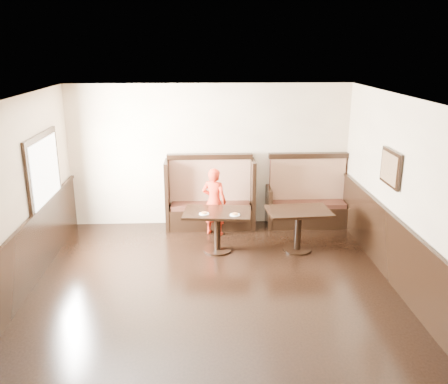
{
  "coord_description": "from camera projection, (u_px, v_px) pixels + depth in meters",
  "views": [
    {
      "loc": [
        -0.14,
        -5.64,
        3.48
      ],
      "look_at": [
        0.23,
        2.35,
        1.0
      ],
      "focal_mm": 38.0,
      "sensor_mm": 36.0,
      "label": 1
    }
  ],
  "objects": [
    {
      "name": "room_shell",
      "position": [
        193.0,
        260.0,
        6.48
      ],
      "size": [
        7.0,
        7.0,
        7.0
      ],
      "color": "beige",
      "rests_on": "ground"
    },
    {
      "name": "ground",
      "position": [
        215.0,
        314.0,
        6.42
      ],
      "size": [
        7.0,
        7.0,
        0.0
      ],
      "primitive_type": "plane",
      "color": "black",
      "rests_on": "ground"
    },
    {
      "name": "pizza_plate_left",
      "position": [
        204.0,
        213.0,
        8.06
      ],
      "size": [
        0.17,
        0.17,
        0.03
      ],
      "color": "white",
      "rests_on": "table_main"
    },
    {
      "name": "child",
      "position": [
        214.0,
        202.0,
        8.96
      ],
      "size": [
        0.56,
        0.46,
        1.31
      ],
      "primitive_type": "imported",
      "rotation": [
        0.0,
        0.0,
        2.78
      ],
      "color": "red",
      "rests_on": "ground"
    },
    {
      "name": "table_main",
      "position": [
        217.0,
        221.0,
        8.24
      ],
      "size": [
        1.22,
        0.84,
        0.73
      ],
      "rotation": [
        0.0,
        0.0,
        -0.11
      ],
      "color": "black",
      "rests_on": "ground"
    },
    {
      "name": "pizza_plate_right",
      "position": [
        235.0,
        214.0,
        8.01
      ],
      "size": [
        0.18,
        0.18,
        0.03
      ],
      "color": "white",
      "rests_on": "table_main"
    },
    {
      "name": "booth_neighbor",
      "position": [
        307.0,
        202.0,
        9.51
      ],
      "size": [
        1.65,
        0.72,
        1.45
      ],
      "color": "black",
      "rests_on": "ground"
    },
    {
      "name": "booth_main",
      "position": [
        210.0,
        201.0,
        9.41
      ],
      "size": [
        1.75,
        0.72,
        1.45
      ],
      "color": "black",
      "rests_on": "ground"
    },
    {
      "name": "table_neighbor",
      "position": [
        298.0,
        220.0,
        8.26
      ],
      "size": [
        1.12,
        0.78,
        0.75
      ],
      "rotation": [
        0.0,
        0.0,
        0.06
      ],
      "color": "black",
      "rests_on": "ground"
    }
  ]
}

